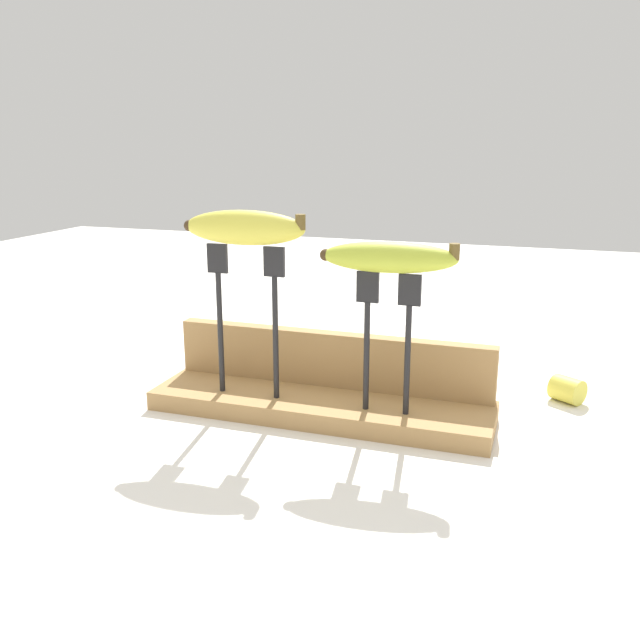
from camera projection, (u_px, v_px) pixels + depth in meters
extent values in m
plane|color=silver|center=(320.00, 414.00, 0.86)|extent=(3.00, 3.00, 0.00)
cube|color=#A87F4C|center=(320.00, 406.00, 0.86)|extent=(0.43, 0.11, 0.02)
cube|color=#A87F4C|center=(331.00, 359.00, 0.89)|extent=(0.42, 0.02, 0.07)
cylinder|color=black|center=(220.00, 333.00, 0.86)|extent=(0.01, 0.01, 0.15)
cube|color=black|center=(217.00, 258.00, 0.83)|extent=(0.03, 0.00, 0.04)
cylinder|color=black|center=(276.00, 338.00, 0.84)|extent=(0.01, 0.01, 0.15)
cube|color=black|center=(274.00, 262.00, 0.81)|extent=(0.03, 0.00, 0.04)
cylinder|color=black|center=(367.00, 357.00, 0.80)|extent=(0.01, 0.01, 0.13)
cube|color=black|center=(368.00, 287.00, 0.78)|extent=(0.03, 0.00, 0.04)
cylinder|color=black|center=(407.00, 361.00, 0.79)|extent=(0.01, 0.01, 0.13)
cube|color=black|center=(410.00, 290.00, 0.77)|extent=(0.03, 0.00, 0.04)
ellipsoid|color=#DBD147|center=(245.00, 228.00, 0.81)|extent=(0.15, 0.04, 0.04)
cylinder|color=brown|center=(300.00, 222.00, 0.79)|extent=(0.01, 0.01, 0.02)
sphere|color=#3F2D19|center=(190.00, 226.00, 0.83)|extent=(0.01, 0.01, 0.01)
ellipsoid|color=#B2C138|center=(389.00, 257.00, 0.76)|extent=(0.16, 0.05, 0.04)
cylinder|color=brown|center=(454.00, 252.00, 0.75)|extent=(0.01, 0.01, 0.02)
sphere|color=#3F2D19|center=(326.00, 255.00, 0.78)|extent=(0.01, 0.01, 0.01)
cylinder|color=#DBD147|center=(567.00, 390.00, 0.90)|extent=(0.05, 0.05, 0.03)
cylinder|color=beige|center=(554.00, 386.00, 0.92)|extent=(0.02, 0.03, 0.03)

